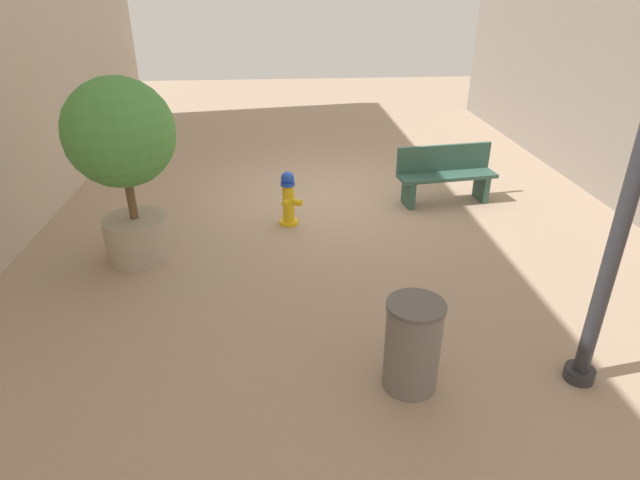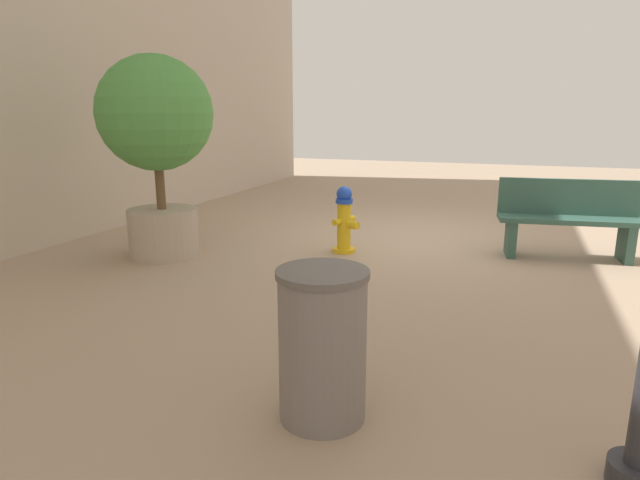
{
  "view_description": "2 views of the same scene",
  "coord_description": "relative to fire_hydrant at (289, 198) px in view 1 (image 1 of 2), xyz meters",
  "views": [
    {
      "loc": [
        0.91,
        8.5,
        3.44
      ],
      "look_at": [
        0.45,
        2.85,
        0.59
      ],
      "focal_mm": 29.53,
      "sensor_mm": 36.0,
      "label": 1
    },
    {
      "loc": [
        -1.19,
        7.46,
        1.76
      ],
      "look_at": [
        0.54,
        2.64,
        0.53
      ],
      "focal_mm": 30.24,
      "sensor_mm": 36.0,
      "label": 2
    }
  ],
  "objects": [
    {
      "name": "bench_near",
      "position": [
        -2.63,
        -0.7,
        0.07
      ],
      "size": [
        1.68,
        0.65,
        0.95
      ],
      "color": "#33594C",
      "rests_on": "ground_plane"
    },
    {
      "name": "trash_bin",
      "position": [
        -1.02,
        3.68,
        0.03
      ],
      "size": [
        0.53,
        0.53,
        0.9
      ],
      "color": "slate",
      "rests_on": "ground_plane"
    },
    {
      "name": "planter_tree",
      "position": [
        2.05,
        0.93,
        1.1
      ],
      "size": [
        1.35,
        1.35,
        2.41
      ],
      "color": "tan",
      "rests_on": "ground_plane"
    },
    {
      "name": "fire_hydrant",
      "position": [
        0.0,
        0.0,
        0.0
      ],
      "size": [
        0.37,
        0.39,
        0.84
      ],
      "color": "gold",
      "rests_on": "ground_plane"
    },
    {
      "name": "ground_plane",
      "position": [
        -0.78,
        -1.08,
        -0.42
      ],
      "size": [
        23.4,
        23.4,
        0.0
      ],
      "primitive_type": "plane",
      "color": "tan"
    }
  ]
}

